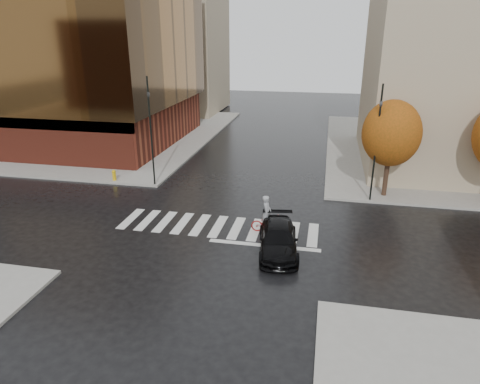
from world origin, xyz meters
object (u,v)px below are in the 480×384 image
object	(u,v)px
sedan	(278,239)
traffic_light_nw	(150,124)
fire_hydrant	(114,175)
cyclist	(268,220)
traffic_light_ne	(377,136)

from	to	relation	value
sedan	traffic_light_nw	distance (m)	13.52
traffic_light_nw	fire_hydrant	world-z (taller)	traffic_light_nw
cyclist	traffic_light_ne	world-z (taller)	traffic_light_ne
sedan	fire_hydrant	bearing A→B (deg)	139.94
sedan	traffic_light_ne	xyz separation A→B (m)	(5.21, 8.10, 3.81)
cyclist	sedan	bearing A→B (deg)	-158.37
cyclist	fire_hydrant	xyz separation A→B (m)	(-12.55, 6.14, -0.15)
cyclist	traffic_light_nw	distance (m)	11.63
sedan	traffic_light_ne	bearing A→B (deg)	48.97
sedan	traffic_light_ne	size ratio (longest dim) A/B	0.63
sedan	traffic_light_nw	xyz separation A→B (m)	(-10.09, 8.10, 3.91)
sedan	fire_hydrant	xyz separation A→B (m)	(-13.41, 8.30, -0.10)
sedan	traffic_light_ne	distance (m)	10.35
traffic_light_nw	traffic_light_ne	world-z (taller)	traffic_light_nw
traffic_light_nw	traffic_light_ne	size ratio (longest dim) A/B	1.02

